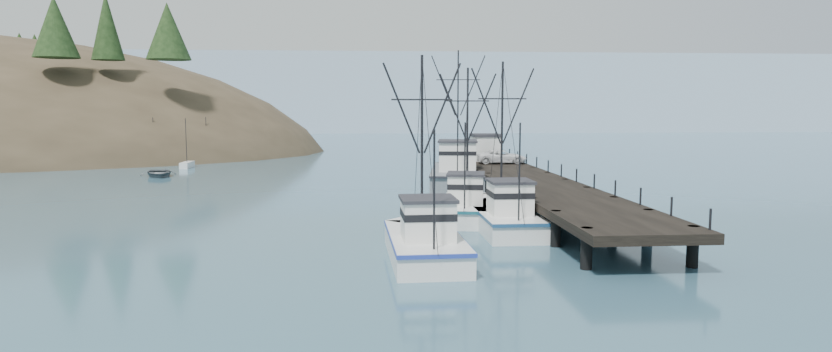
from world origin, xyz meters
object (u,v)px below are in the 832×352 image
at_px(trawler_near, 504,217).
at_px(trawler_far, 466,207).
at_px(work_vessel, 457,175).
at_px(pickup_truck, 502,157).
at_px(pier_shed, 486,147).
at_px(motorboat, 159,176).
at_px(trawler_mid, 424,242).
at_px(pier, 533,183).

xyz_separation_m(trawler_near, trawler_far, (-1.72, 4.26, 0.00)).
bearing_deg(work_vessel, pickup_truck, 30.07).
distance_m(pier_shed, pickup_truck, 4.11).
bearing_deg(trawler_far, motorboat, 135.39).
distance_m(trawler_near, trawler_mid, 8.97).
relative_size(trawler_mid, pier_shed, 3.32).
xyz_separation_m(pier, trawler_mid, (-10.03, -17.00, -0.87)).
distance_m(pier, pickup_truck, 14.11).
xyz_separation_m(work_vessel, pickup_truck, (4.84, 2.80, 1.45)).
xyz_separation_m(trawler_far, work_vessel, (1.79, 17.02, 0.41)).
height_order(trawler_near, motorboat, trawler_near).
distance_m(trawler_near, trawler_far, 4.59).
relative_size(trawler_near, motorboat, 2.01).
distance_m(trawler_far, motorboat, 41.53).
bearing_deg(trawler_far, pickup_truck, 71.50).
bearing_deg(trawler_near, pickup_truck, 78.46).
bearing_deg(trawler_far, trawler_near, -68.05).
xyz_separation_m(trawler_mid, work_vessel, (5.71, 28.26, 0.41)).
bearing_deg(trawler_far, trawler_mid, -109.22).
relative_size(trawler_far, pickup_truck, 2.17).
bearing_deg(pier_shed, pickup_truck, -76.99).
distance_m(trawler_near, work_vessel, 21.28).
height_order(pier, trawler_mid, trawler_mid).
bearing_deg(pickup_truck, trawler_near, 171.81).
height_order(trawler_near, trawler_mid, trawler_near).
xyz_separation_m(pickup_truck, motorboat, (-36.19, 9.34, -2.68)).
height_order(pier, trawler_near, trawler_near).
relative_size(trawler_mid, work_vessel, 0.66).
bearing_deg(trawler_mid, pier_shed, 74.60).
bearing_deg(trawler_near, work_vessel, 89.80).
distance_m(trawler_far, work_vessel, 17.11).
distance_m(pier, trawler_mid, 19.75).
bearing_deg(pier, trawler_mid, -120.54).
relative_size(work_vessel, motorboat, 3.00).
bearing_deg(trawler_near, motorboat, 133.10).
bearing_deg(pickup_truck, motorboat, 78.87).
distance_m(trawler_near, motorboat, 45.77).
bearing_deg(motorboat, work_vessel, -40.85).
height_order(trawler_mid, work_vessel, work_vessel).
bearing_deg(trawler_far, pier, 43.29).
bearing_deg(pier_shed, motorboat, 171.30).
xyz_separation_m(pier_shed, pickup_truck, (0.91, -3.94, -0.74)).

